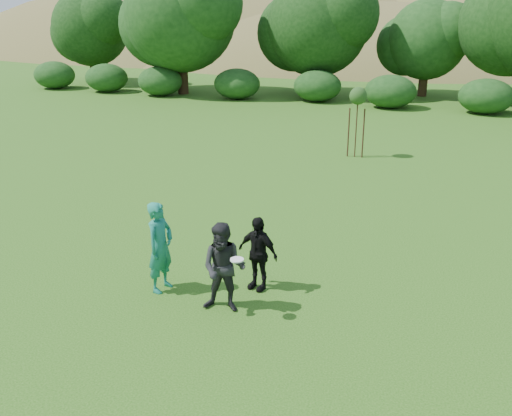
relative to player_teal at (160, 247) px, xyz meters
The scene contains 8 objects.
ground 1.65m from the player_teal, ahead, with size 120.00×120.00×0.00m, color #19470C.
player_teal is the anchor object (origin of this frame).
player_grey 1.68m from the player_teal, 14.65° to the right, with size 0.92×0.72×1.90m, color black.
player_black 2.11m from the player_teal, 19.20° to the left, with size 0.99×0.41×1.69m, color black.
frisbee 2.13m from the player_teal, 18.57° to the right, with size 0.27×0.27×0.03m.
sapling 13.19m from the player_teal, 79.74° to the left, with size 0.70×0.70×2.85m.
hillside 69.46m from the player_teal, 89.39° to the left, with size 150.00×72.00×52.00m.
tree_row 29.08m from the player_teal, 80.99° to the left, with size 53.92×10.38×9.62m.
Camera 1 is at (4.11, -9.90, 5.97)m, focal length 40.00 mm.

